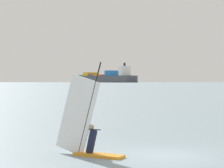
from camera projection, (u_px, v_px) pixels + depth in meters
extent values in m
plane|color=gray|center=(167.00, 155.00, 17.64)|extent=(4000.00, 4000.00, 0.00)
cube|color=orange|center=(99.00, 155.00, 17.36)|extent=(2.28, 1.02, 0.12)
cylinder|color=black|center=(90.00, 108.00, 17.56)|extent=(1.13, 0.27, 3.84)
cube|color=white|center=(77.00, 115.00, 17.86)|extent=(2.23, 0.47, 3.55)
cylinder|color=black|center=(86.00, 129.00, 17.65)|extent=(1.41, 0.30, 0.04)
cylinder|color=#191E38|center=(92.00, 141.00, 17.53)|extent=(0.59, 0.41, 1.03)
sphere|color=tan|center=(92.00, 127.00, 17.52)|extent=(0.22, 0.22, 0.22)
cube|color=#3F444C|center=(103.00, 79.00, 850.24)|extent=(165.68, 119.39, 13.31)
cube|color=silver|center=(125.00, 71.00, 797.96)|extent=(20.39, 24.03, 18.48)
cylinder|color=black|center=(125.00, 64.00, 797.87)|extent=(4.00, 4.00, 6.00)
cube|color=#1E66AD|center=(112.00, 73.00, 826.71)|extent=(27.86, 30.79, 10.40)
cube|color=red|center=(106.00, 75.00, 840.92)|extent=(27.86, 30.79, 2.60)
cube|color=gold|center=(101.00, 75.00, 855.11)|extent=(27.86, 30.79, 2.60)
cube|color=#59388C|center=(95.00, 75.00, 869.29)|extent=(27.86, 30.79, 2.60)
cube|color=gold|center=(90.00, 74.00, 883.46)|extent=(27.86, 30.79, 7.80)
cube|color=#2D8C47|center=(85.00, 76.00, 897.66)|extent=(27.86, 30.79, 2.60)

